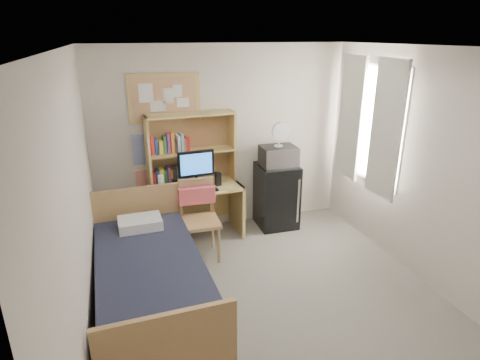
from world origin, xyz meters
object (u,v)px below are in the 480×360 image
object	(u,v)px
desk_fan	(279,135)
desk_chair	(200,221)
desk	(197,212)
monitor	(196,170)
mini_fridge	(276,195)
microwave	(278,156)
speaker_right	(218,179)
speaker_left	(175,185)
bulletin_board	(165,98)
bed	(151,285)

from	to	relation	value
desk_fan	desk_chair	bearing A→B (deg)	-154.36
desk	monitor	size ratio (longest dim) A/B	2.36
mini_fridge	microwave	size ratio (longest dim) A/B	1.93
mini_fridge	monitor	size ratio (longest dim) A/B	1.82
speaker_right	desk_fan	bearing A→B (deg)	-0.62
mini_fridge	speaker_right	bearing A→B (deg)	-174.25
desk	speaker_left	distance (m)	0.55
speaker_right	desk_fan	distance (m)	1.04
monitor	speaker_left	world-z (taller)	monitor
bulletin_board	desk_chair	bearing A→B (deg)	-74.74
desk	desk_chair	xyz separation A→B (m)	(-0.07, -0.56, 0.13)
bulletin_board	desk_fan	distance (m)	1.63
desk_chair	desk_fan	world-z (taller)	desk_fan
desk	speaker_right	bearing A→B (deg)	-11.31
speaker_right	desk_chair	bearing A→B (deg)	-129.10
desk_chair	monitor	xyz separation A→B (m)	(0.07, 0.50, 0.51)
bulletin_board	desk_fan	size ratio (longest dim) A/B	2.95
monitor	speaker_right	world-z (taller)	monitor
desk_chair	speaker_left	distance (m)	0.63
desk	speaker_right	xyz separation A→B (m)	(0.30, -0.04, 0.47)
bulletin_board	speaker_left	world-z (taller)	bulletin_board
desk_chair	bulletin_board	bearing A→B (deg)	106.68
mini_fridge	microwave	world-z (taller)	microwave
bed	microwave	world-z (taller)	microwave
mini_fridge	desk_chair	bearing A→B (deg)	-153.62
bulletin_board	speaker_left	bearing A→B (deg)	-88.34
bed	desk_fan	bearing A→B (deg)	34.03
microwave	bulletin_board	bearing A→B (deg)	170.13
bulletin_board	bed	world-z (taller)	bulletin_board
desk_chair	monitor	bearing A→B (deg)	83.23
desk	microwave	bearing A→B (deg)	-3.33
bulletin_board	desk	distance (m)	1.60
microwave	monitor	bearing A→B (deg)	-175.36
desk_fan	mini_fridge	bearing A→B (deg)	90.00
desk	desk_chair	distance (m)	0.58
speaker_right	microwave	distance (m)	0.93
speaker_left	desk_fan	distance (m)	1.59
mini_fridge	bed	distance (m)	2.46
mini_fridge	bulletin_board	bearing A→B (deg)	170.87
desk	speaker_right	world-z (taller)	speaker_right
mini_fridge	speaker_right	xyz separation A→B (m)	(-0.90, -0.07, 0.38)
bed	desk_fan	size ratio (longest dim) A/B	6.70
monitor	speaker_left	xyz separation A→B (m)	(-0.30, -0.02, -0.18)
bed	monitor	size ratio (longest dim) A/B	4.12
bulletin_board	microwave	size ratio (longest dim) A/B	1.93
desk	bed	size ratio (longest dim) A/B	0.57
desk_chair	mini_fridge	size ratio (longest dim) A/B	1.09
monitor	desk_fan	size ratio (longest dim) A/B	1.63
microwave	mini_fridge	bearing A→B (deg)	90.00
microwave	bed	bearing A→B (deg)	-142.69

